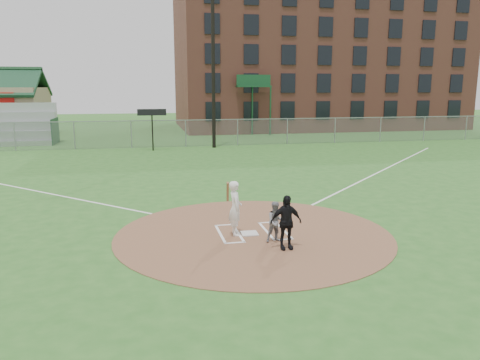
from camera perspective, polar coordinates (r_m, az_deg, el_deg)
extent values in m
plane|color=#2C6322|center=(14.39, 1.64, -6.61)|extent=(140.00, 140.00, 0.00)
cylinder|color=brown|center=(14.39, 1.64, -6.57)|extent=(8.40, 8.40, 0.02)
cube|color=silver|center=(14.34, 1.15, -6.53)|extent=(0.52, 0.52, 0.03)
cube|color=white|center=(25.82, 16.60, 0.94)|extent=(17.04, 17.04, 0.01)
cube|color=white|center=(23.48, -25.87, -0.72)|extent=(17.04, 17.04, 0.01)
imported|color=gray|center=(13.51, 4.42, -5.11)|extent=(0.61, 0.50, 1.19)
imported|color=black|center=(12.91, 5.62, -5.15)|extent=(0.89, 0.38, 1.52)
cube|color=white|center=(14.34, -2.41, -6.58)|extent=(0.08, 1.80, 0.01)
cube|color=white|center=(14.43, -0.25, -6.45)|extent=(0.08, 1.80, 0.01)
cube|color=white|center=(15.23, -1.93, -5.50)|extent=(0.62, 0.08, 0.01)
cube|color=white|center=(13.54, -0.60, -7.65)|extent=(0.62, 0.08, 0.01)
cube|color=white|center=(14.78, 5.30, -6.07)|extent=(0.08, 1.80, 0.01)
cube|color=white|center=(14.63, 3.23, -6.22)|extent=(0.08, 1.80, 0.01)
cube|color=white|center=(15.53, 3.33, -5.18)|extent=(0.62, 0.08, 0.01)
cube|color=white|center=(13.88, 5.28, -7.23)|extent=(0.62, 0.08, 0.01)
imported|color=white|center=(14.07, -0.59, -3.44)|extent=(0.42, 0.62, 1.65)
cylinder|color=brown|center=(13.49, -1.51, -1.44)|extent=(0.17, 0.60, 0.70)
cube|color=slate|center=(35.63, -6.64, 5.67)|extent=(56.00, 0.03, 2.00)
cube|color=gray|center=(35.55, -6.67, 7.27)|extent=(56.00, 0.06, 0.06)
cube|color=gray|center=(35.63, -6.64, 5.67)|extent=(56.08, 0.08, 2.00)
cube|color=#194728|center=(40.25, -21.60, 5.59)|extent=(0.08, 3.20, 2.00)
cube|color=#934D3F|center=(54.89, 8.96, 14.33)|extent=(30.00, 16.00, 15.00)
cube|color=black|center=(47.39, 12.39, 14.60)|extent=(26.60, 0.10, 12.20)
cube|color=#194728|center=(43.87, 1.67, 11.35)|extent=(3.20, 1.00, 0.15)
cube|color=#194728|center=(44.40, 1.50, 8.44)|extent=(0.12, 0.12, 4.50)
cube|color=#194728|center=(43.86, 3.72, 8.39)|extent=(0.12, 0.12, 4.50)
cube|color=#194728|center=(43.87, 1.67, 12.06)|extent=(3.20, 0.08, 1.00)
cylinder|color=black|center=(34.75, -3.29, 13.84)|extent=(0.26, 0.26, 12.00)
cylinder|color=black|center=(33.67, -10.62, 5.74)|extent=(0.10, 0.10, 2.60)
cube|color=black|center=(33.57, -10.71, 8.12)|extent=(2.00, 0.10, 0.45)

